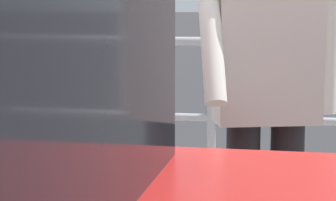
# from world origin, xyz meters

# --- Properties ---
(parking_meter) EXTENTS (0.17, 0.18, 1.51)m
(parking_meter) POSITION_xyz_m (-0.16, 0.41, 1.24)
(parking_meter) COLOR slate
(parking_meter) RESTS_ON sidewalk_curb
(pedestrian_at_meter) EXTENTS (0.62, 0.54, 1.74)m
(pedestrian_at_meter) POSITION_xyz_m (0.42, 0.63, 1.14)
(pedestrian_at_meter) COLOR black
(pedestrian_at_meter) RESTS_ON sidewalk_curb
(background_railing) EXTENTS (24.06, 0.06, 1.15)m
(background_railing) POSITION_xyz_m (0.00, 2.10, 0.97)
(background_railing) COLOR gray
(background_railing) RESTS_ON sidewalk_curb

